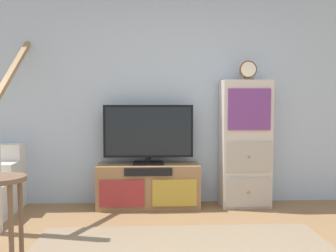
{
  "coord_description": "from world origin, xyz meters",
  "views": [
    {
      "loc": [
        -0.26,
        -1.99,
        1.24
      ],
      "look_at": [
        -0.09,
        1.8,
        1.0
      ],
      "focal_mm": 37.89,
      "sensor_mm": 36.0,
      "label": 1
    }
  ],
  "objects_px": {
    "television": "(148,133)",
    "bar_stool_near": "(2,201)",
    "media_console": "(149,186)",
    "side_cabinet": "(245,144)",
    "desk_clock": "(248,70)"
  },
  "relations": [
    {
      "from": "television",
      "to": "bar_stool_near",
      "type": "distance_m",
      "value": 1.96
    },
    {
      "from": "media_console",
      "to": "side_cabinet",
      "type": "xyz_separation_m",
      "value": [
        1.16,
        0.01,
        0.5
      ]
    },
    {
      "from": "desk_clock",
      "to": "media_console",
      "type": "bearing_deg",
      "value": 179.76
    },
    {
      "from": "side_cabinet",
      "to": "desk_clock",
      "type": "height_order",
      "value": "desk_clock"
    },
    {
      "from": "media_console",
      "to": "television",
      "type": "bearing_deg",
      "value": 90.0
    },
    {
      "from": "bar_stool_near",
      "to": "television",
      "type": "bearing_deg",
      "value": 56.88
    },
    {
      "from": "bar_stool_near",
      "to": "media_console",
      "type": "bearing_deg",
      "value": 56.49
    },
    {
      "from": "side_cabinet",
      "to": "bar_stool_near",
      "type": "relative_size",
      "value": 2.13
    },
    {
      "from": "television",
      "to": "side_cabinet",
      "type": "relative_size",
      "value": 0.7
    },
    {
      "from": "media_console",
      "to": "desk_clock",
      "type": "xyz_separation_m",
      "value": [
        1.18,
        -0.0,
        1.37
      ]
    },
    {
      "from": "desk_clock",
      "to": "bar_stool_near",
      "type": "height_order",
      "value": "desk_clock"
    },
    {
      "from": "desk_clock",
      "to": "television",
      "type": "bearing_deg",
      "value": 178.61
    },
    {
      "from": "media_console",
      "to": "television",
      "type": "height_order",
      "value": "television"
    },
    {
      "from": "media_console",
      "to": "television",
      "type": "xyz_separation_m",
      "value": [
        0.0,
        0.02,
        0.63
      ]
    },
    {
      "from": "side_cabinet",
      "to": "bar_stool_near",
      "type": "distance_m",
      "value": 2.74
    }
  ]
}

